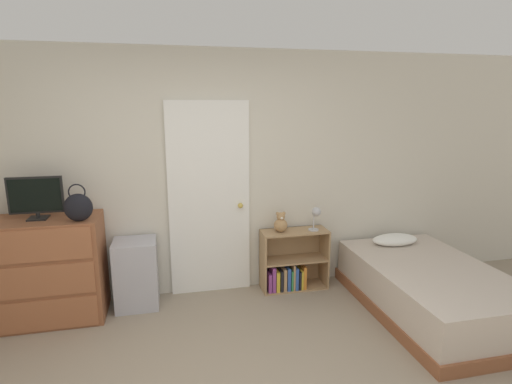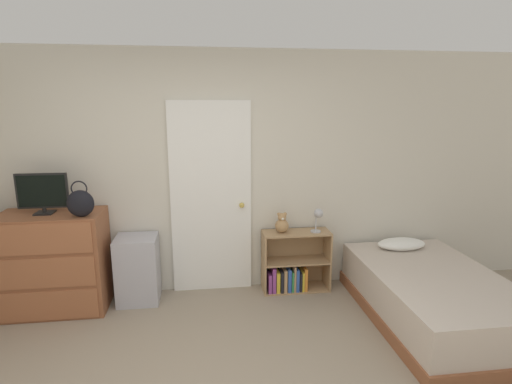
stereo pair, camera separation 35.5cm
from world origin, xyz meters
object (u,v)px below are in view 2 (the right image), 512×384
Objects in this scene: bed at (433,296)px; bookshelf at (292,268)px; teddy_bear at (282,224)px; storage_bin at (138,269)px; dresser at (55,262)px; tv at (42,193)px; desk_lamp at (318,216)px; handbag at (80,203)px.

bookshelf is at bearing 146.61° from bed.
bookshelf is at bearing 0.55° from teddy_bear.
storage_bin is 0.37× the size of bed.
tv is (-0.04, 0.00, 0.70)m from dresser.
tv is 2.36m from teddy_bear.
bookshelf reaches higher than bed.
dresser is 0.70m from tv.
bed is at bearing -10.48° from dresser.
tv reaches higher than desk_lamp.
tv reaches higher than handbag.
teddy_bear is (1.51, 0.04, 0.41)m from storage_bin.
handbag is 1.30× the size of desk_lamp.
handbag reaches higher than desk_lamp.
tv is 1.17m from storage_bin.
bookshelf is (1.62, 0.05, -0.10)m from storage_bin.
desk_lamp is (0.26, -0.04, 0.60)m from bookshelf.
dresser is at bearing -177.12° from bookshelf.
bookshelf is 0.52m from teddy_bear.
tv is 0.25× the size of bed.
desk_lamp is 0.14× the size of bed.
dresser is at bearing -177.01° from teddy_bear.
dresser is at bearing 169.52° from bed.
handbag is at bearing -172.41° from bookshelf.
tv is at bearing 169.55° from bed.
handbag is (0.38, -0.16, -0.07)m from tv.
storage_bin is 3.12× the size of teddy_bear.
handbag is 0.91m from storage_bin.
dresser reaches higher than storage_bin.
teddy_bear reaches higher than bed.
storage_bin is at bearing -179.88° from desk_lamp.
storage_bin is (0.43, 0.23, -0.77)m from handbag.
desk_lamp is at bearing 1.68° from dresser.
teddy_bear is 1.61m from bed.
tv is at bearing 172.74° from dresser.
dresser is 3.78× the size of desk_lamp.
tv is 1.77× the size of desk_lamp.
tv is 0.67× the size of storage_bin.
desk_lamp is at bearing -6.15° from teddy_bear.
teddy_bear reaches higher than bookshelf.
teddy_bear is at bearing 8.01° from handbag.
dresser is at bearing 155.71° from handbag.
handbag is at bearing 171.07° from bed.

